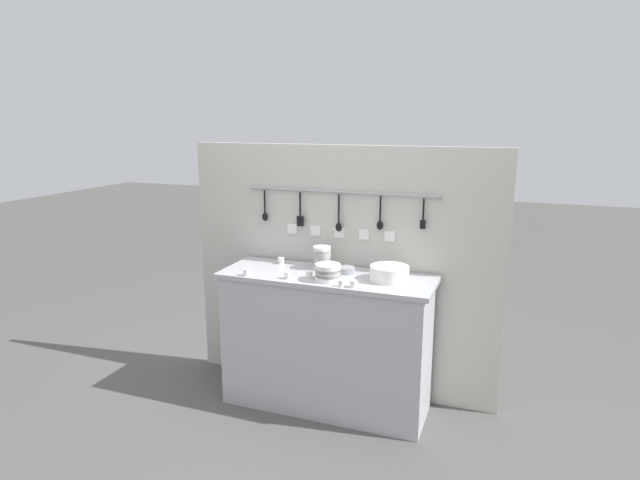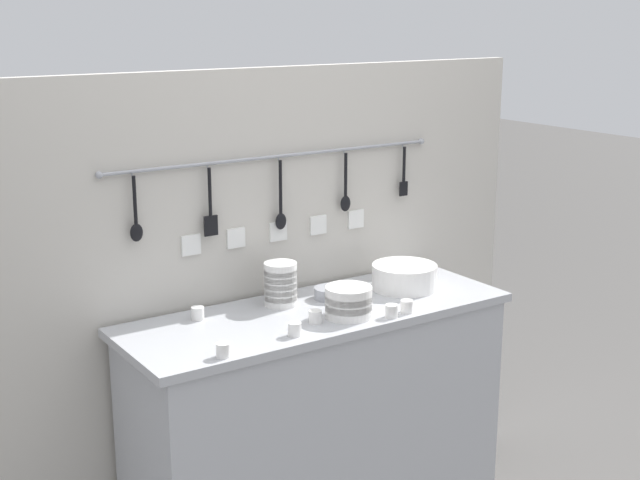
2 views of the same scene
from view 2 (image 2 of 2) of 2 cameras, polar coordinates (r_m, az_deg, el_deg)
counter at (r=3.26m, az=-0.19°, el=-12.09°), size 1.39×0.49×0.91m
back_wall at (r=3.32m, az=-2.86°, el=-3.98°), size 2.19×0.08×1.73m
bowl_stack_tall_left at (r=3.00m, az=1.84°, el=-3.97°), size 0.16×0.16×0.11m
bowl_stack_nested_right at (r=3.11m, az=-2.54°, el=-2.82°), size 0.12×0.12×0.15m
plate_stack at (r=3.31m, az=5.42°, el=-2.35°), size 0.24×0.24×0.09m
steel_mixing_bowl at (r=3.19m, az=0.64°, el=-3.41°), size 0.11×0.11×0.04m
cup_edge_far at (r=2.69m, az=-6.22°, el=-7.02°), size 0.04×0.04×0.04m
cup_mid_row at (r=2.84m, az=-1.64°, el=-5.73°), size 0.04×0.04×0.04m
cup_by_caddy at (r=3.01m, az=-7.84°, el=-4.67°), size 0.04×0.04×0.04m
cup_back_left at (r=3.06m, az=5.57°, el=-4.26°), size 0.04×0.04×0.04m
cup_front_right at (r=3.01m, az=4.60°, el=-4.55°), size 0.04×0.04×0.04m
cup_back_right at (r=2.95m, az=-0.32°, el=-4.94°), size 0.04×0.04×0.04m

